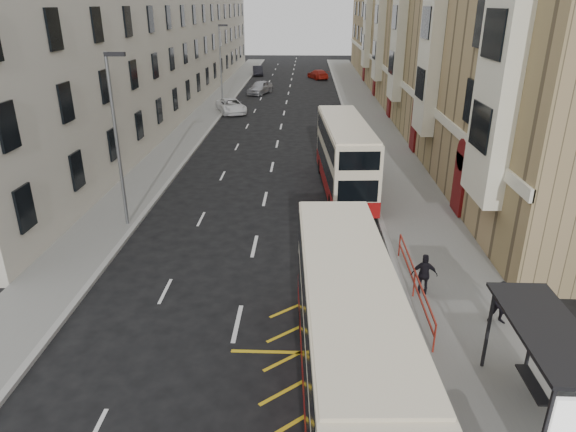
{
  "coord_description": "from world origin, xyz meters",
  "views": [
    {
      "loc": [
        2.27,
        -10.62,
        10.09
      ],
      "look_at": [
        1.55,
        8.83,
        1.98
      ],
      "focal_mm": 32.0,
      "sensor_mm": 36.0,
      "label": 1
    }
  ],
  "objects_px": {
    "double_decker_front": "(348,338)",
    "white_van": "(231,106)",
    "street_lamp_near": "(117,133)",
    "car_dark": "(258,71)",
    "pedestrian_mid": "(502,303)",
    "car_silver": "(260,87)",
    "bus_shelter": "(557,362)",
    "pedestrian_far": "(424,274)",
    "double_decker_rear": "(345,156)",
    "car_red": "(318,74)",
    "street_lamp_far": "(221,62)"
  },
  "relations": [
    {
      "from": "street_lamp_near",
      "to": "pedestrian_far",
      "type": "distance_m",
      "value": 14.79
    },
    {
      "from": "car_red",
      "to": "double_decker_rear",
      "type": "bearing_deg",
      "value": 69.67
    },
    {
      "from": "street_lamp_far",
      "to": "double_decker_rear",
      "type": "height_order",
      "value": "street_lamp_far"
    },
    {
      "from": "street_lamp_near",
      "to": "car_dark",
      "type": "xyz_separation_m",
      "value": [
        1.15,
        56.28,
        -3.96
      ]
    },
    {
      "from": "pedestrian_far",
      "to": "car_dark",
      "type": "bearing_deg",
      "value": -72.24
    },
    {
      "from": "white_van",
      "to": "car_dark",
      "type": "relative_size",
      "value": 1.2
    },
    {
      "from": "double_decker_front",
      "to": "car_red",
      "type": "bearing_deg",
      "value": 87.07
    },
    {
      "from": "pedestrian_mid",
      "to": "white_van",
      "type": "bearing_deg",
      "value": 120.98
    },
    {
      "from": "double_decker_rear",
      "to": "car_red",
      "type": "relative_size",
      "value": 2.25
    },
    {
      "from": "street_lamp_near",
      "to": "car_silver",
      "type": "xyz_separation_m",
      "value": [
        3.0,
        39.24,
        -3.86
      ]
    },
    {
      "from": "pedestrian_mid",
      "to": "car_dark",
      "type": "xyz_separation_m",
      "value": [
        -14.0,
        64.12,
        -0.24
      ]
    },
    {
      "from": "white_van",
      "to": "car_red",
      "type": "distance_m",
      "value": 26.31
    },
    {
      "from": "white_van",
      "to": "car_dark",
      "type": "xyz_separation_m",
      "value": [
        0.0,
        28.44,
        -0.01
      ]
    },
    {
      "from": "pedestrian_far",
      "to": "car_red",
      "type": "xyz_separation_m",
      "value": [
        -2.89,
        58.62,
        -0.29
      ]
    },
    {
      "from": "double_decker_front",
      "to": "car_silver",
      "type": "xyz_separation_m",
      "value": [
        -6.76,
        50.73,
        -1.26
      ]
    },
    {
      "from": "street_lamp_near",
      "to": "double_decker_front",
      "type": "distance_m",
      "value": 15.3
    },
    {
      "from": "pedestrian_far",
      "to": "white_van",
      "type": "distance_m",
      "value": 35.88
    },
    {
      "from": "bus_shelter",
      "to": "street_lamp_far",
      "type": "distance_m",
      "value": 44.94
    },
    {
      "from": "double_decker_front",
      "to": "car_silver",
      "type": "relative_size",
      "value": 2.22
    },
    {
      "from": "double_decker_front",
      "to": "car_red",
      "type": "xyz_separation_m",
      "value": [
        0.33,
        64.08,
        -1.38
      ]
    },
    {
      "from": "street_lamp_far",
      "to": "double_decker_front",
      "type": "distance_m",
      "value": 42.71
    },
    {
      "from": "street_lamp_far",
      "to": "pedestrian_far",
      "type": "height_order",
      "value": "street_lamp_far"
    },
    {
      "from": "street_lamp_near",
      "to": "pedestrian_far",
      "type": "height_order",
      "value": "street_lamp_near"
    },
    {
      "from": "double_decker_rear",
      "to": "pedestrian_far",
      "type": "height_order",
      "value": "double_decker_rear"
    },
    {
      "from": "double_decker_rear",
      "to": "pedestrian_mid",
      "type": "relative_size",
      "value": 6.66
    },
    {
      "from": "street_lamp_far",
      "to": "white_van",
      "type": "xyz_separation_m",
      "value": [
        1.15,
        -2.16,
        -3.95
      ]
    },
    {
      "from": "street_lamp_near",
      "to": "pedestrian_mid",
      "type": "height_order",
      "value": "street_lamp_near"
    },
    {
      "from": "street_lamp_near",
      "to": "double_decker_front",
      "type": "xyz_separation_m",
      "value": [
        9.76,
        -11.5,
        -2.6
      ]
    },
    {
      "from": "double_decker_front",
      "to": "pedestrian_mid",
      "type": "bearing_deg",
      "value": 31.5
    },
    {
      "from": "car_red",
      "to": "bus_shelter",
      "type": "bearing_deg",
      "value": 72.87
    },
    {
      "from": "street_lamp_near",
      "to": "car_silver",
      "type": "bearing_deg",
      "value": 85.63
    },
    {
      "from": "pedestrian_far",
      "to": "car_silver",
      "type": "xyz_separation_m",
      "value": [
        -9.99,
        45.27,
        -0.17
      ]
    },
    {
      "from": "pedestrian_far",
      "to": "car_dark",
      "type": "xyz_separation_m",
      "value": [
        -11.83,
        62.32,
        -0.27
      ]
    },
    {
      "from": "street_lamp_far",
      "to": "pedestrian_far",
      "type": "relative_size",
      "value": 5.04
    },
    {
      "from": "street_lamp_far",
      "to": "white_van",
      "type": "distance_m",
      "value": 4.65
    },
    {
      "from": "double_decker_rear",
      "to": "car_dark",
      "type": "bearing_deg",
      "value": 97.05
    },
    {
      "from": "bus_shelter",
      "to": "car_dark",
      "type": "relative_size",
      "value": 1.03
    },
    {
      "from": "double_decker_front",
      "to": "pedestrian_mid",
      "type": "height_order",
      "value": "double_decker_front"
    },
    {
      "from": "street_lamp_near",
      "to": "pedestrian_far",
      "type": "relative_size",
      "value": 5.04
    },
    {
      "from": "double_decker_rear",
      "to": "car_red",
      "type": "distance_m",
      "value": 46.99
    },
    {
      "from": "street_lamp_far",
      "to": "pedestrian_far",
      "type": "bearing_deg",
      "value": -70.19
    },
    {
      "from": "car_silver",
      "to": "car_dark",
      "type": "xyz_separation_m",
      "value": [
        -1.85,
        17.05,
        -0.1
      ]
    },
    {
      "from": "street_lamp_near",
      "to": "pedestrian_far",
      "type": "xyz_separation_m",
      "value": [
        12.98,
        -6.03,
        -3.69
      ]
    },
    {
      "from": "pedestrian_far",
      "to": "car_dark",
      "type": "distance_m",
      "value": 63.43
    },
    {
      "from": "double_decker_front",
      "to": "white_van",
      "type": "distance_m",
      "value": 40.29
    },
    {
      "from": "bus_shelter",
      "to": "car_dark",
      "type": "height_order",
      "value": "bus_shelter"
    },
    {
      "from": "double_decker_front",
      "to": "car_red",
      "type": "relative_size",
      "value": 2.23
    },
    {
      "from": "bus_shelter",
      "to": "car_dark",
      "type": "distance_m",
      "value": 70.01
    },
    {
      "from": "street_lamp_near",
      "to": "white_van",
      "type": "xyz_separation_m",
      "value": [
        1.15,
        27.84,
        -3.95
      ]
    },
    {
      "from": "street_lamp_far",
      "to": "car_silver",
      "type": "bearing_deg",
      "value": 72.03
    }
  ]
}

